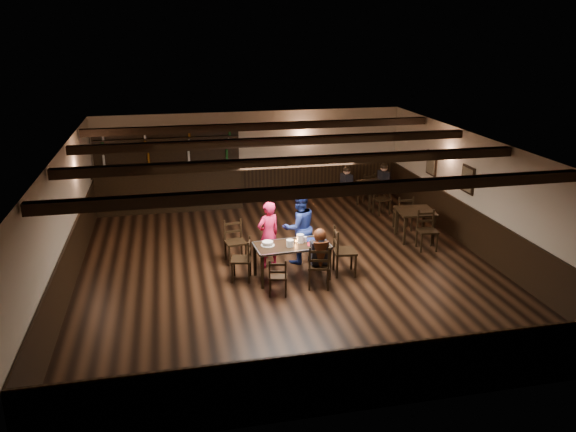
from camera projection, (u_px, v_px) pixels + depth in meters
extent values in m
plane|color=black|center=(287.00, 266.00, 12.38)|extent=(10.00, 10.00, 0.00)
cube|color=beige|center=(252.00, 157.00, 16.57)|extent=(9.00, 0.02, 2.70)
cube|color=beige|center=(367.00, 324.00, 7.32)|extent=(9.00, 0.02, 2.70)
cube|color=beige|center=(64.00, 223.00, 11.05)|extent=(0.02, 10.00, 2.70)
cube|color=beige|center=(479.00, 196.00, 12.84)|extent=(0.02, 10.00, 2.70)
cube|color=silver|center=(287.00, 146.00, 11.51)|extent=(9.00, 10.00, 0.02)
cube|color=black|center=(252.00, 185.00, 16.82)|extent=(9.00, 0.04, 1.00)
cube|color=black|center=(364.00, 378.00, 7.62)|extent=(9.00, 0.04, 1.00)
cube|color=black|center=(71.00, 263.00, 11.33)|extent=(0.04, 10.00, 1.00)
cube|color=black|center=(474.00, 230.00, 13.11)|extent=(0.04, 10.00, 1.00)
cube|color=black|center=(186.00, 143.00, 16.01)|extent=(0.90, 0.03, 1.00)
cube|color=black|center=(186.00, 144.00, 15.99)|extent=(0.80, 0.02, 0.90)
cube|color=black|center=(468.00, 180.00, 13.22)|extent=(0.03, 0.55, 0.65)
cube|color=#72664C|center=(467.00, 180.00, 13.22)|extent=(0.02, 0.45, 0.55)
cube|color=black|center=(432.00, 163.00, 14.99)|extent=(0.03, 0.55, 0.65)
cube|color=#72664C|center=(431.00, 163.00, 14.99)|extent=(0.02, 0.45, 0.55)
cube|color=black|center=(327.00, 190.00, 8.77)|extent=(8.90, 0.18, 0.18)
cube|color=black|center=(298.00, 162.00, 10.62)|extent=(8.90, 0.18, 0.18)
cube|color=black|center=(278.00, 141.00, 12.47)|extent=(8.90, 0.18, 0.18)
cube|color=black|center=(263.00, 126.00, 14.32)|extent=(8.90, 0.18, 0.18)
cube|color=black|center=(262.00, 272.00, 11.24)|extent=(0.06, 0.06, 0.71)
cube|color=black|center=(255.00, 260.00, 11.84)|extent=(0.06, 0.06, 0.71)
cube|color=black|center=(329.00, 264.00, 11.62)|extent=(0.06, 0.06, 0.71)
cube|color=black|center=(319.00, 252.00, 12.22)|extent=(0.06, 0.06, 0.71)
cube|color=black|center=(292.00, 245.00, 11.61)|extent=(1.60, 0.89, 0.04)
cube|color=#A5A8AD|center=(287.00, 239.00, 11.95)|extent=(1.55, 0.14, 0.04)
cube|color=#A5A8AD|center=(297.00, 252.00, 11.27)|extent=(1.55, 0.14, 0.04)
cube|color=#A5A8AD|center=(326.00, 242.00, 11.81)|extent=(0.09, 0.78, 0.04)
cube|color=#A5A8AD|center=(256.00, 249.00, 11.41)|extent=(0.09, 0.78, 0.04)
cube|color=black|center=(286.00, 282.00, 11.20)|extent=(0.04, 0.04, 0.37)
cube|color=black|center=(286.00, 289.00, 10.92)|extent=(0.04, 0.04, 0.37)
cube|color=black|center=(270.00, 282.00, 11.20)|extent=(0.04, 0.04, 0.37)
cube|color=black|center=(270.00, 289.00, 10.92)|extent=(0.04, 0.04, 0.37)
cube|color=black|center=(278.00, 276.00, 10.99)|extent=(0.43, 0.42, 0.03)
cube|color=black|center=(278.00, 270.00, 10.79)|extent=(0.36, 0.11, 0.39)
cube|color=black|center=(278.00, 272.00, 10.81)|extent=(0.31, 0.09, 0.04)
cube|color=black|center=(278.00, 265.00, 10.76)|extent=(0.31, 0.09, 0.04)
cube|color=black|center=(328.00, 273.00, 11.51)|extent=(0.04, 0.04, 0.44)
cube|color=black|center=(328.00, 281.00, 11.18)|extent=(0.04, 0.04, 0.44)
cube|color=black|center=(310.00, 273.00, 11.53)|extent=(0.04, 0.04, 0.44)
cube|color=black|center=(309.00, 280.00, 11.20)|extent=(0.04, 0.04, 0.44)
cube|color=black|center=(319.00, 266.00, 11.28)|extent=(0.52, 0.51, 0.04)
cube|color=black|center=(319.00, 259.00, 11.04)|extent=(0.43, 0.14, 0.46)
cube|color=black|center=(319.00, 261.00, 11.05)|extent=(0.37, 0.12, 0.05)
cube|color=black|center=(319.00, 252.00, 10.99)|extent=(0.37, 0.12, 0.05)
cube|color=black|center=(234.00, 266.00, 11.86)|extent=(0.04, 0.04, 0.43)
cube|color=black|center=(250.00, 266.00, 11.86)|extent=(0.04, 0.04, 0.43)
cube|color=black|center=(232.00, 273.00, 11.52)|extent=(0.04, 0.04, 0.43)
cube|color=black|center=(249.00, 274.00, 11.51)|extent=(0.04, 0.04, 0.43)
cube|color=black|center=(241.00, 259.00, 11.61)|extent=(0.49, 0.50, 0.04)
cube|color=black|center=(249.00, 249.00, 11.54)|extent=(0.13, 0.42, 0.45)
cube|color=black|center=(249.00, 251.00, 11.55)|extent=(0.11, 0.36, 0.05)
cube|color=black|center=(249.00, 243.00, 11.49)|extent=(0.11, 0.36, 0.05)
cube|color=black|center=(355.00, 267.00, 11.77)|extent=(0.04, 0.04, 0.49)
cube|color=black|center=(337.00, 267.00, 11.74)|extent=(0.04, 0.04, 0.49)
cube|color=black|center=(351.00, 259.00, 12.16)|extent=(0.04, 0.04, 0.49)
cube|color=black|center=(334.00, 260.00, 12.13)|extent=(0.04, 0.04, 0.49)
cube|color=black|center=(345.00, 251.00, 11.86)|extent=(0.51, 0.53, 0.05)
cube|color=black|center=(336.00, 240.00, 11.76)|extent=(0.10, 0.48, 0.52)
cube|color=black|center=(336.00, 242.00, 11.78)|extent=(0.08, 0.41, 0.06)
cube|color=black|center=(336.00, 233.00, 11.71)|extent=(0.08, 0.41, 0.06)
cube|color=black|center=(230.00, 256.00, 12.34)|extent=(0.04, 0.04, 0.45)
cube|color=black|center=(225.00, 251.00, 12.66)|extent=(0.04, 0.04, 0.45)
cube|color=black|center=(246.00, 254.00, 12.47)|extent=(0.04, 0.04, 0.45)
cube|color=black|center=(242.00, 248.00, 12.78)|extent=(0.04, 0.04, 0.45)
cube|color=black|center=(235.00, 242.00, 12.48)|extent=(0.50, 0.48, 0.04)
cube|color=black|center=(233.00, 230.00, 12.56)|extent=(0.44, 0.10, 0.47)
cube|color=black|center=(233.00, 232.00, 12.58)|extent=(0.38, 0.08, 0.05)
cube|color=black|center=(233.00, 224.00, 12.52)|extent=(0.38, 0.08, 0.05)
imported|color=#FF2F64|center=(268.00, 235.00, 12.16)|extent=(0.64, 0.54, 1.49)
imported|color=navy|center=(299.00, 227.00, 12.38)|extent=(0.93, 0.80, 1.64)
cube|color=black|center=(317.00, 261.00, 11.37)|extent=(0.32, 0.32, 0.13)
cube|color=black|center=(319.00, 253.00, 11.19)|extent=(0.34, 0.20, 0.48)
cylinder|color=black|center=(319.00, 242.00, 11.11)|extent=(0.10, 0.34, 0.34)
sphere|color=#D8A384|center=(319.00, 235.00, 11.07)|extent=(0.21, 0.21, 0.21)
sphere|color=#35170C|center=(320.00, 235.00, 11.03)|extent=(0.26, 0.26, 0.26)
cone|color=#35170C|center=(321.00, 256.00, 11.07)|extent=(0.20, 0.20, 0.60)
cylinder|color=white|center=(268.00, 245.00, 11.54)|extent=(0.29, 0.29, 0.01)
cylinder|color=white|center=(268.00, 243.00, 11.53)|extent=(0.23, 0.23, 0.08)
cylinder|color=silver|center=(268.00, 244.00, 11.53)|extent=(0.24, 0.24, 0.04)
cylinder|color=white|center=(290.00, 243.00, 11.47)|extent=(0.15, 0.15, 0.14)
cylinder|color=white|center=(300.00, 238.00, 11.69)|extent=(0.15, 0.15, 0.18)
cylinder|color=#A5A8AD|center=(296.00, 242.00, 11.68)|extent=(0.05, 0.05, 0.03)
sphere|color=orange|center=(296.00, 241.00, 11.67)|extent=(0.03, 0.03, 0.03)
cylinder|color=silver|center=(310.00, 242.00, 11.59)|extent=(0.03, 0.03, 0.08)
cylinder|color=#A5A8AD|center=(312.00, 241.00, 11.67)|extent=(0.03, 0.03, 0.08)
cylinder|color=silver|center=(305.00, 239.00, 11.73)|extent=(0.07, 0.07, 0.11)
cube|color=maroon|center=(315.00, 244.00, 11.61)|extent=(0.36, 0.29, 0.00)
cube|color=navy|center=(313.00, 239.00, 11.87)|extent=(0.35, 0.26, 0.00)
cube|color=black|center=(170.00, 191.00, 16.02)|extent=(4.06, 0.60, 1.10)
cube|color=black|center=(169.00, 172.00, 15.84)|extent=(4.26, 0.70, 0.05)
cube|color=black|center=(169.00, 170.00, 16.10)|extent=(4.06, 0.10, 2.20)
cube|color=black|center=(168.00, 163.00, 15.92)|extent=(3.96, 0.22, 0.03)
cube|color=black|center=(167.00, 151.00, 15.81)|extent=(3.96, 0.22, 0.03)
cube|color=black|center=(167.00, 138.00, 15.70)|extent=(3.96, 0.22, 0.03)
cube|color=black|center=(416.00, 211.00, 13.75)|extent=(0.96, 0.96, 0.04)
cube|color=black|center=(405.00, 231.00, 13.50)|extent=(0.05, 0.05, 0.71)
cube|color=black|center=(396.00, 221.00, 14.18)|extent=(0.05, 0.05, 0.71)
cube|color=black|center=(434.00, 230.00, 13.57)|extent=(0.05, 0.05, 0.71)
cube|color=black|center=(424.00, 220.00, 14.25)|extent=(0.05, 0.05, 0.71)
cube|color=black|center=(374.00, 183.00, 16.22)|extent=(0.94, 0.94, 0.04)
cube|color=black|center=(370.00, 200.00, 15.93)|extent=(0.05, 0.05, 0.71)
cube|color=black|center=(358.00, 193.00, 16.51)|extent=(0.05, 0.05, 0.71)
cube|color=black|center=(390.00, 197.00, 16.18)|extent=(0.05, 0.05, 0.71)
cube|color=black|center=(377.00, 191.00, 16.76)|extent=(0.05, 0.05, 0.71)
cube|color=black|center=(346.00, 183.00, 16.14)|extent=(0.29, 0.41, 0.54)
sphere|color=#D8A384|center=(347.00, 171.00, 16.02)|extent=(0.21, 0.21, 0.21)
sphere|color=black|center=(347.00, 170.00, 16.01)|extent=(0.22, 0.22, 0.22)
cube|color=black|center=(383.00, 180.00, 16.49)|extent=(0.25, 0.38, 0.54)
sphere|color=#D8A384|center=(384.00, 168.00, 16.37)|extent=(0.21, 0.21, 0.21)
sphere|color=black|center=(384.00, 167.00, 16.36)|extent=(0.22, 0.22, 0.22)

